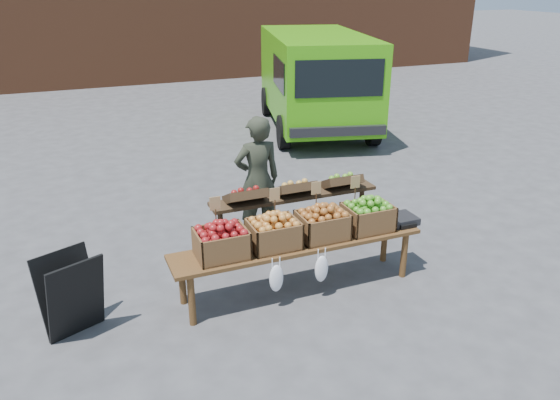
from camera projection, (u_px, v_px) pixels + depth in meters
name	position (u px, v px, depth m)	size (l,w,h in m)	color
ground	(387.00, 286.00, 5.94)	(80.00, 80.00, 0.00)	#464548
delivery_van	(315.00, 82.00, 11.70)	(2.07, 4.52, 2.02)	#3FA30D
vendor	(257.00, 179.00, 6.74)	(0.58, 0.38, 1.60)	#282D20
chalkboard_sign	(72.00, 295.00, 5.03)	(0.54, 0.30, 0.81)	black
back_table	(294.00, 216.00, 6.41)	(2.10, 0.44, 1.04)	#332314
display_bench	(298.00, 266.00, 5.78)	(2.70, 0.56, 0.57)	#4F3217
crate_golden_apples	(221.00, 243.00, 5.33)	(0.50, 0.40, 0.28)	maroon
crate_russet_pears	(274.00, 234.00, 5.52)	(0.50, 0.40, 0.28)	#BF8E23
crate_red_apples	(322.00, 225.00, 5.72)	(0.50, 0.40, 0.28)	#AD602D
crate_green_apples	(368.00, 217.00, 5.91)	(0.50, 0.40, 0.28)	#2C7714
weighing_scale	(400.00, 219.00, 6.10)	(0.34, 0.30, 0.08)	black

